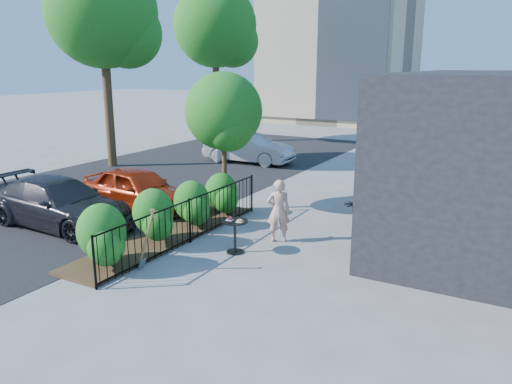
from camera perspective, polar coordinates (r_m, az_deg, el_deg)
The scene contains 14 objects.
ground at distance 11.44m, azimuth -1.40°, elevation -7.03°, with size 120.00×120.00×0.00m, color gray.
fence at distance 12.05m, azimuth -7.58°, elevation -3.22°, with size 0.05×6.05×1.10m.
planting_bed at distance 12.62m, azimuth -10.06°, elevation -4.98°, with size 1.30×6.00×0.08m, color #382616.
shrubs at distance 12.43m, azimuth -9.55°, elevation -2.06°, with size 1.10×5.60×1.24m.
patio_tree at distance 14.25m, azimuth -3.59°, elevation 8.65°, with size 2.20×2.20×3.94m.
street at distance 17.89m, azimuth -15.98°, elevation 0.31°, with size 9.00×30.00×0.01m, color black.
street_tree_near at distance 21.63m, azimuth -17.11°, elevation 18.37°, with size 4.40×4.40×8.28m.
street_tree_far at distance 27.82m, azimuth -4.63°, elevation 17.89°, with size 4.40×4.40×8.28m.
cafe_table at distance 11.33m, azimuth -2.43°, elevation -4.43°, with size 0.60×0.60×0.81m.
woman at distance 11.98m, azimuth 2.58°, elevation -2.16°, with size 0.56×0.37×1.54m, color tan.
shovel at distance 10.54m, azimuth -12.49°, elevation -5.70°, with size 0.49×0.18×1.41m.
car_red at distance 15.03m, azimuth -13.38°, elevation 0.33°, with size 1.49×3.71×1.26m, color #9F270D.
car_silver at distance 21.83m, azimuth -0.87°, elevation 5.07°, with size 1.39×3.97×1.31m, color #A2A2A6.
car_darkgrey at distance 14.13m, azimuth -21.58°, elevation -1.18°, with size 1.78×4.37×1.27m, color black.
Camera 1 is at (5.44, -9.16, 4.16)m, focal length 35.00 mm.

